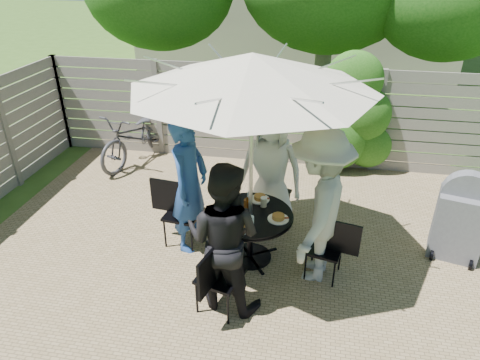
% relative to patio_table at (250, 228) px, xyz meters
% --- Properties ---
extents(patio_table, '(1.23, 1.23, 0.69)m').
position_rel_patio_table_xyz_m(patio_table, '(0.00, 0.00, 0.00)').
color(patio_table, black).
rests_on(patio_table, ground).
extents(umbrella, '(3.20, 3.20, 2.64)m').
position_rel_patio_table_xyz_m(umbrella, '(0.00, -0.00, 1.97)').
color(umbrella, silver).
rests_on(umbrella, ground).
extents(chair_back, '(0.55, 0.71, 0.92)m').
position_rel_patio_table_xyz_m(chair_back, '(0.18, 0.95, -0.20)').
color(chair_back, black).
rests_on(chair_back, ground).
extents(person_back, '(0.99, 0.74, 1.83)m').
position_rel_patio_table_xyz_m(person_back, '(0.16, 0.81, 0.43)').
color(person_back, silver).
rests_on(person_back, ground).
extents(chair_left, '(0.70, 0.51, 0.94)m').
position_rel_patio_table_xyz_m(chair_left, '(-0.95, 0.18, -0.20)').
color(chair_left, black).
rests_on(chair_left, ground).
extents(person_left, '(0.56, 0.74, 1.85)m').
position_rel_patio_table_xyz_m(person_left, '(-0.81, 0.16, 0.44)').
color(person_left, '#21458F').
rests_on(person_left, ground).
extents(chair_front, '(0.54, 0.70, 0.92)m').
position_rel_patio_table_xyz_m(chair_front, '(-0.18, -0.95, -0.20)').
color(chair_front, black).
rests_on(chair_front, ground).
extents(person_front, '(0.96, 0.82, 1.76)m').
position_rel_patio_table_xyz_m(person_front, '(-0.16, -0.81, 0.40)').
color(person_front, black).
rests_on(person_front, ground).
extents(chair_right, '(0.63, 0.48, 0.83)m').
position_rel_patio_table_xyz_m(chair_right, '(0.95, -0.18, -0.23)').
color(chair_right, black).
rests_on(chair_right, ground).
extents(person_right, '(0.94, 1.36, 1.93)m').
position_rel_patio_table_xyz_m(person_right, '(0.81, -0.16, 0.48)').
color(person_right, '#A4A39F').
rests_on(person_right, ground).
extents(plate_back, '(0.26, 0.26, 0.06)m').
position_rel_patio_table_xyz_m(plate_back, '(0.07, 0.35, 0.23)').
color(plate_back, white).
rests_on(plate_back, patio_table).
extents(plate_left, '(0.26, 0.26, 0.06)m').
position_rel_patio_table_xyz_m(plate_left, '(-0.35, 0.07, 0.23)').
color(plate_left, white).
rests_on(plate_left, patio_table).
extents(plate_front, '(0.26, 0.26, 0.06)m').
position_rel_patio_table_xyz_m(plate_front, '(-0.07, -0.35, 0.23)').
color(plate_front, white).
rests_on(plate_front, patio_table).
extents(plate_right, '(0.26, 0.26, 0.06)m').
position_rel_patio_table_xyz_m(plate_right, '(0.35, -0.07, 0.23)').
color(plate_right, white).
rests_on(plate_right, patio_table).
extents(glass_back, '(0.07, 0.07, 0.14)m').
position_rel_patio_table_xyz_m(glass_back, '(-0.05, 0.27, 0.28)').
color(glass_back, silver).
rests_on(glass_back, patio_table).
extents(glass_left, '(0.07, 0.07, 0.14)m').
position_rel_patio_table_xyz_m(glass_left, '(-0.27, -0.05, 0.28)').
color(glass_left, silver).
rests_on(glass_left, patio_table).
extents(glass_front, '(0.07, 0.07, 0.14)m').
position_rel_patio_table_xyz_m(glass_front, '(0.05, -0.27, 0.28)').
color(glass_front, silver).
rests_on(glass_front, patio_table).
extents(syrup_jug, '(0.09, 0.09, 0.16)m').
position_rel_patio_table_xyz_m(syrup_jug, '(-0.05, 0.06, 0.29)').
color(syrup_jug, '#59280C').
rests_on(syrup_jug, patio_table).
extents(coffee_cup, '(0.08, 0.08, 0.12)m').
position_rel_patio_table_xyz_m(coffee_cup, '(0.14, 0.20, 0.27)').
color(coffee_cup, '#C6B293').
rests_on(coffee_cup, patio_table).
extents(bicycle, '(1.19, 2.04, 1.01)m').
position_rel_patio_table_xyz_m(bicycle, '(-2.55, 2.54, 0.03)').
color(bicycle, '#333338').
rests_on(bicycle, ground).
extents(bbq_grill, '(0.69, 0.59, 1.22)m').
position_rel_patio_table_xyz_m(bbq_grill, '(2.61, 0.55, 0.07)').
color(bbq_grill, slate).
rests_on(bbq_grill, ground).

